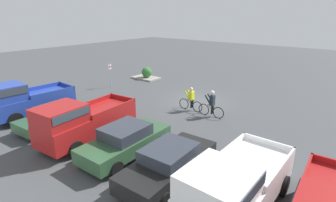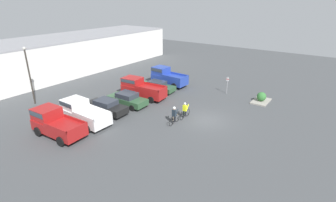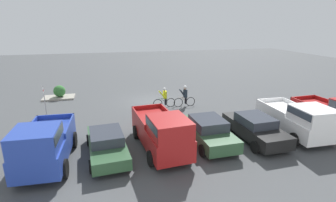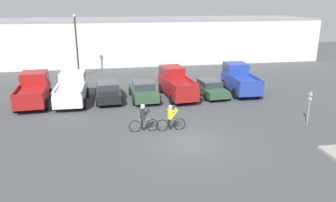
{
  "view_description": "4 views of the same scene",
  "coord_description": "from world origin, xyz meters",
  "px_view_note": "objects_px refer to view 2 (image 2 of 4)",
  "views": [
    {
      "loc": [
        -10.03,
        16.28,
        6.38
      ],
      "look_at": [
        -0.5,
        4.21,
        1.2
      ],
      "focal_mm": 28.0,
      "sensor_mm": 36.0,
      "label": 1
    },
    {
      "loc": [
        -20.92,
        -10.31,
        11.17
      ],
      "look_at": [
        -0.5,
        4.21,
        1.2
      ],
      "focal_mm": 28.0,
      "sensor_mm": 36.0,
      "label": 2
    },
    {
      "loc": [
        3.81,
        21.65,
        6.62
      ],
      "look_at": [
        -0.5,
        4.21,
        1.2
      ],
      "focal_mm": 28.0,
      "sensor_mm": 36.0,
      "label": 3
    },
    {
      "loc": [
        -4.31,
        -16.49,
        7.74
      ],
      "look_at": [
        -0.5,
        4.21,
        1.2
      ],
      "focal_mm": 35.0,
      "sensor_mm": 36.0,
      "label": 4
    }
  ],
  "objects_px": {
    "pickup_truck_3": "(167,76)",
    "pickup_truck_1": "(82,112)",
    "pickup_truck_2": "(141,88)",
    "cyclist_0": "(185,110)",
    "lamppost": "(29,71)",
    "sedan_0": "(106,106)",
    "shrub": "(261,97)",
    "fire_lane_sign": "(227,83)",
    "sedan_2": "(157,86)",
    "pickup_truck_0": "(55,122)",
    "cyclist_1": "(174,115)",
    "sedan_1": "(127,99)"
  },
  "relations": [
    {
      "from": "pickup_truck_1",
      "to": "shrub",
      "type": "bearing_deg",
      "value": -38.94
    },
    {
      "from": "pickup_truck_1",
      "to": "shrub",
      "type": "xyz_separation_m",
      "value": [
        15.11,
        -12.21,
        -0.43
      ]
    },
    {
      "from": "cyclist_0",
      "to": "sedan_2",
      "type": "bearing_deg",
      "value": 56.46
    },
    {
      "from": "cyclist_0",
      "to": "pickup_truck_2",
      "type": "bearing_deg",
      "value": 75.9
    },
    {
      "from": "pickup_truck_0",
      "to": "fire_lane_sign",
      "type": "distance_m",
      "value": 19.93
    },
    {
      "from": "pickup_truck_3",
      "to": "pickup_truck_0",
      "type": "bearing_deg",
      "value": -179.18
    },
    {
      "from": "pickup_truck_3",
      "to": "fire_lane_sign",
      "type": "bearing_deg",
      "value": -79.65
    },
    {
      "from": "cyclist_1",
      "to": "shrub",
      "type": "height_order",
      "value": "cyclist_1"
    },
    {
      "from": "pickup_truck_1",
      "to": "cyclist_0",
      "type": "distance_m",
      "value": 9.81
    },
    {
      "from": "pickup_truck_2",
      "to": "sedan_0",
      "type": "bearing_deg",
      "value": -178.47
    },
    {
      "from": "shrub",
      "to": "cyclist_1",
      "type": "bearing_deg",
      "value": 154.0
    },
    {
      "from": "pickup_truck_2",
      "to": "lamppost",
      "type": "distance_m",
      "value": 12.18
    },
    {
      "from": "pickup_truck_2",
      "to": "cyclist_1",
      "type": "xyz_separation_m",
      "value": [
        -3.51,
        -7.19,
        -0.26
      ]
    },
    {
      "from": "pickup_truck_0",
      "to": "cyclist_1",
      "type": "distance_m",
      "value": 10.52
    },
    {
      "from": "pickup_truck_2",
      "to": "lamppost",
      "type": "height_order",
      "value": "lamppost"
    },
    {
      "from": "pickup_truck_1",
      "to": "sedan_2",
      "type": "bearing_deg",
      "value": -1.41
    },
    {
      "from": "shrub",
      "to": "lamppost",
      "type": "bearing_deg",
      "value": 126.45
    },
    {
      "from": "pickup_truck_3",
      "to": "fire_lane_sign",
      "type": "xyz_separation_m",
      "value": [
        1.48,
        -8.08,
        0.12
      ]
    },
    {
      "from": "sedan_0",
      "to": "fire_lane_sign",
      "type": "distance_m",
      "value": 14.85
    },
    {
      "from": "pickup_truck_0",
      "to": "cyclist_0",
      "type": "relative_size",
      "value": 2.72
    },
    {
      "from": "pickup_truck_1",
      "to": "sedan_1",
      "type": "xyz_separation_m",
      "value": [
        5.59,
        -0.45,
        -0.36
      ]
    },
    {
      "from": "shrub",
      "to": "fire_lane_sign",
      "type": "bearing_deg",
      "value": 85.05
    },
    {
      "from": "pickup_truck_3",
      "to": "cyclist_0",
      "type": "bearing_deg",
      "value": -134.74
    },
    {
      "from": "sedan_0",
      "to": "sedan_1",
      "type": "bearing_deg",
      "value": -5.96
    },
    {
      "from": "sedan_1",
      "to": "fire_lane_sign",
      "type": "relative_size",
      "value": 2.12
    },
    {
      "from": "pickup_truck_1",
      "to": "lamppost",
      "type": "height_order",
      "value": "lamppost"
    },
    {
      "from": "pickup_truck_1",
      "to": "cyclist_0",
      "type": "xyz_separation_m",
      "value": [
        6.51,
        -7.33,
        -0.29
      ]
    },
    {
      "from": "sedan_0",
      "to": "shrub",
      "type": "distance_m",
      "value": 17.23
    },
    {
      "from": "sedan_0",
      "to": "lamppost",
      "type": "relative_size",
      "value": 0.74
    },
    {
      "from": "pickup_truck_2",
      "to": "cyclist_0",
      "type": "distance_m",
      "value": 7.56
    },
    {
      "from": "pickup_truck_3",
      "to": "shrub",
      "type": "xyz_separation_m",
      "value": [
        1.1,
        -12.44,
        -0.54
      ]
    },
    {
      "from": "shrub",
      "to": "cyclist_0",
      "type": "bearing_deg",
      "value": 150.46
    },
    {
      "from": "cyclist_0",
      "to": "lamppost",
      "type": "relative_size",
      "value": 0.29
    },
    {
      "from": "lamppost",
      "to": "pickup_truck_0",
      "type": "bearing_deg",
      "value": -108.09
    },
    {
      "from": "pickup_truck_0",
      "to": "sedan_2",
      "type": "bearing_deg",
      "value": -1.09
    },
    {
      "from": "fire_lane_sign",
      "to": "lamppost",
      "type": "bearing_deg",
      "value": 133.84
    },
    {
      "from": "fire_lane_sign",
      "to": "shrub",
      "type": "xyz_separation_m",
      "value": [
        -0.38,
        -4.36,
        -0.66
      ]
    },
    {
      "from": "sedan_2",
      "to": "fire_lane_sign",
      "type": "height_order",
      "value": "fire_lane_sign"
    },
    {
      "from": "pickup_truck_1",
      "to": "cyclist_0",
      "type": "relative_size",
      "value": 2.8
    },
    {
      "from": "sedan_2",
      "to": "fire_lane_sign",
      "type": "xyz_separation_m",
      "value": [
        4.29,
        -7.57,
        0.65
      ]
    },
    {
      "from": "pickup_truck_3",
      "to": "sedan_1",
      "type": "bearing_deg",
      "value": -175.38
    },
    {
      "from": "pickup_truck_1",
      "to": "sedan_2",
      "type": "xyz_separation_m",
      "value": [
        11.19,
        -0.28,
        -0.43
      ]
    },
    {
      "from": "pickup_truck_0",
      "to": "fire_lane_sign",
      "type": "relative_size",
      "value": 2.3
    },
    {
      "from": "cyclist_0",
      "to": "pickup_truck_0",
      "type": "bearing_deg",
      "value": 141.9
    },
    {
      "from": "pickup_truck_3",
      "to": "pickup_truck_1",
      "type": "bearing_deg",
      "value": -179.05
    },
    {
      "from": "sedan_0",
      "to": "pickup_truck_0",
      "type": "bearing_deg",
      "value": 178.49
    },
    {
      "from": "pickup_truck_1",
      "to": "cyclist_1",
      "type": "distance_m",
      "value": 8.68
    },
    {
      "from": "sedan_1",
      "to": "sedan_2",
      "type": "height_order",
      "value": "sedan_1"
    },
    {
      "from": "pickup_truck_0",
      "to": "fire_lane_sign",
      "type": "height_order",
      "value": "pickup_truck_0"
    },
    {
      "from": "pickup_truck_3",
      "to": "cyclist_1",
      "type": "height_order",
      "value": "pickup_truck_3"
    }
  ]
}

